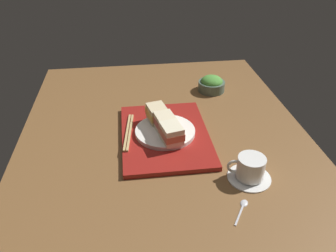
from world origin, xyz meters
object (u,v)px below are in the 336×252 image
Objects in this scene: sandwich_near at (157,113)px; teaspoon at (243,206)px; sandwich_plate at (164,131)px; salad_bowl at (212,84)px; chopsticks_pair at (129,132)px; coffee_cup at (250,169)px; sandwich_far at (172,133)px; sandwich_middle at (164,123)px.

sandwich_near reaches higher than teaspoon.
sandwich_plate is 1.81× the size of salad_bowl.
chopsticks_pair is (30.72, -36.57, -1.08)cm from salad_bowl.
coffee_cup is at bearing 52.78° from chopsticks_pair.
chopsticks_pair is at bearing -64.94° from sandwich_near.
salad_bowl is (-39.36, 22.89, -2.94)cm from sandwich_far.
sandwich_plate is at bearing -137.35° from coffee_cup.
sandwich_plate is at bearing -166.01° from sandwich_far.
chopsticks_pair is at bearing -49.96° from salad_bowl.
teaspoon is at bearing 25.96° from sandwich_middle.
sandwich_far is at bearing -130.20° from coffee_cup.
sandwich_middle is at bearing 90.00° from sandwich_plate.
teaspoon is (27.92, 15.19, -5.70)cm from sandwich_far.
salad_bowl is at bearing 149.82° from sandwich_far.
salad_bowl reaches higher than teaspoon.
teaspoon is at bearing -26.09° from coffee_cup.
sandwich_far reaches higher than sandwich_middle.
sandwich_plate is 2.21× the size of sandwich_near.
chopsticks_pair is 1.68× the size of coffee_cup.
sandwich_plate is 7.84cm from sandwich_far.
coffee_cup is at bearing 42.65° from sandwich_middle.
teaspoon is at bearing 38.30° from chopsticks_pair.
chopsticks_pair is (-8.64, -13.68, -4.02)cm from sandwich_far.
teaspoon is at bearing 24.14° from sandwich_near.
sandwich_near is 1.04× the size of teaspoon.
chopsticks_pair is (-1.91, -12.00, -0.37)cm from sandwich_plate.
sandwich_plate is at bearing -36.97° from salad_bowl.
sandwich_far is (6.73, 1.68, 3.66)cm from sandwich_plate.
sandwich_plate is at bearing 13.99° from sandwich_near.
salad_bowl is 47.77cm from chopsticks_pair.
sandwich_far is at bearing 13.99° from sandwich_near.
coffee_cup reaches higher than chopsticks_pair.
sandwich_plate reaches higher than teaspoon.
salad_bowl is 0.52× the size of chopsticks_pair.
sandwich_middle is at bearing -154.04° from teaspoon.
chopsticks_pair is at bearing -127.22° from coffee_cup.
chopsticks_pair is 42.83cm from coffee_cup.
salad_bowl is at bearing 173.48° from teaspoon.
sandwich_near is at bearing 115.06° from chopsticks_pair.
sandwich_far is 16.67cm from chopsticks_pair.
sandwich_near is at bearing -166.01° from sandwich_middle.
sandwich_far is at bearing 57.72° from chopsticks_pair.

